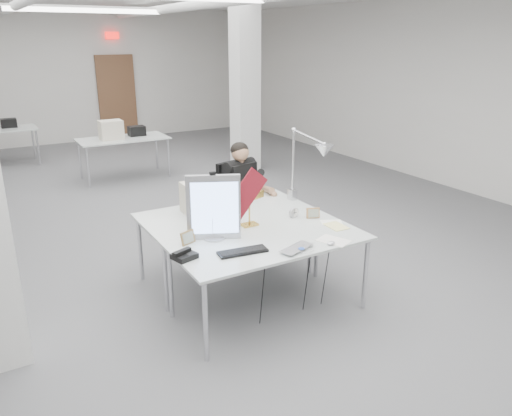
% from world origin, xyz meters
% --- Properties ---
extents(room_shell, '(10.04, 14.04, 3.24)m').
position_xyz_m(room_shell, '(0.04, 0.13, 1.69)').
color(room_shell, '#545457').
rests_on(room_shell, ground).
extents(desk_main, '(1.80, 0.90, 0.02)m').
position_xyz_m(desk_main, '(0.00, -2.50, 0.74)').
color(desk_main, silver).
rests_on(desk_main, room_shell).
extents(desk_second, '(1.80, 0.90, 0.02)m').
position_xyz_m(desk_second, '(0.00, -1.60, 0.74)').
color(desk_second, silver).
rests_on(desk_second, room_shell).
extents(bg_desk_a, '(1.60, 0.80, 0.02)m').
position_xyz_m(bg_desk_a, '(0.20, 3.00, 0.74)').
color(bg_desk_a, silver).
rests_on(bg_desk_a, room_shell).
extents(office_chair, '(0.58, 0.58, 0.96)m').
position_xyz_m(office_chair, '(0.51, -0.93, 0.48)').
color(office_chair, black).
rests_on(office_chair, room_shell).
extents(seated_person, '(0.63, 0.72, 0.92)m').
position_xyz_m(seated_person, '(0.51, -0.98, 0.90)').
color(seated_person, black).
rests_on(seated_person, office_chair).
extents(monitor, '(0.46, 0.25, 0.61)m').
position_xyz_m(monitor, '(-0.43, -2.21, 1.06)').
color(monitor, '#A5A5A9').
rests_on(monitor, desk_main).
extents(pennant, '(0.51, 0.01, 0.55)m').
position_xyz_m(pennant, '(-0.13, -2.25, 1.12)').
color(pennant, maroon).
rests_on(pennant, monitor).
extents(keyboard, '(0.45, 0.20, 0.02)m').
position_xyz_m(keyboard, '(-0.36, -2.63, 0.77)').
color(keyboard, black).
rests_on(keyboard, desk_main).
extents(laptop, '(0.39, 0.32, 0.03)m').
position_xyz_m(laptop, '(0.10, -2.86, 0.77)').
color(laptop, '#A9A9AE').
rests_on(laptop, desk_main).
extents(mouse, '(0.09, 0.06, 0.03)m').
position_xyz_m(mouse, '(0.41, -2.87, 0.77)').
color(mouse, silver).
rests_on(mouse, desk_main).
extents(bankers_lamp, '(0.33, 0.21, 0.34)m').
position_xyz_m(bankers_lamp, '(0.02, -2.08, 0.93)').
color(bankers_lamp, gold).
rests_on(bankers_lamp, desk_main).
extents(desk_phone, '(0.22, 0.21, 0.05)m').
position_xyz_m(desk_phone, '(-0.84, -2.49, 0.78)').
color(desk_phone, black).
rests_on(desk_phone, desk_main).
extents(picture_frame_left, '(0.16, 0.09, 0.12)m').
position_xyz_m(picture_frame_left, '(-0.69, -2.21, 0.82)').
color(picture_frame_left, olive).
rests_on(picture_frame_left, desk_main).
extents(picture_frame_right, '(0.14, 0.09, 0.11)m').
position_xyz_m(picture_frame_right, '(0.69, -2.22, 0.81)').
color(picture_frame_right, '#B6814E').
rests_on(picture_frame_right, desk_main).
extents(desk_clock, '(0.11, 0.05, 0.11)m').
position_xyz_m(desk_clock, '(0.53, -2.10, 0.81)').
color(desk_clock, '#A3A3A7').
rests_on(desk_clock, desk_main).
extents(paper_stack_a, '(0.29, 0.33, 0.01)m').
position_xyz_m(paper_stack_a, '(0.49, -2.81, 0.76)').
color(paper_stack_a, white).
rests_on(paper_stack_a, desk_main).
extents(paper_stack_b, '(0.17, 0.24, 0.01)m').
position_xyz_m(paper_stack_b, '(0.74, -2.53, 0.76)').
color(paper_stack_b, '#EAE38C').
rests_on(paper_stack_b, desk_main).
extents(paper_stack_c, '(0.25, 0.23, 0.01)m').
position_xyz_m(paper_stack_c, '(0.77, -2.43, 0.76)').
color(paper_stack_c, white).
rests_on(paper_stack_c, desk_main).
extents(beige_monitor, '(0.34, 0.32, 0.32)m').
position_xyz_m(beige_monitor, '(-0.24, -1.49, 0.92)').
color(beige_monitor, beige).
rests_on(beige_monitor, desk_second).
extents(architect_lamp, '(0.48, 0.71, 0.87)m').
position_xyz_m(architect_lamp, '(0.85, -1.85, 1.19)').
color(architect_lamp, silver).
rests_on(architect_lamp, desk_second).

